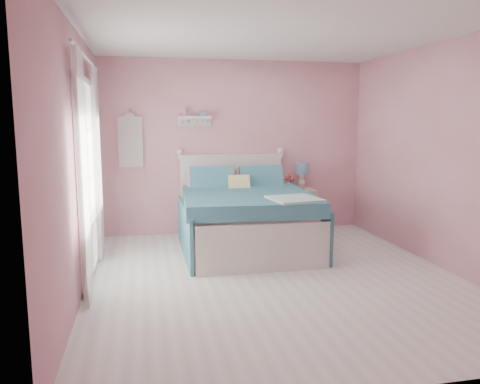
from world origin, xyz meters
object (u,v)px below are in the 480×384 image
object	(u,v)px
nightstand	(299,210)
vase	(290,184)
table_lamp	(302,170)
teacup	(301,188)
bed	(245,219)

from	to	relation	value
nightstand	vase	size ratio (longest dim) A/B	4.79
table_lamp	teacup	distance (m)	0.35
bed	teacup	xyz separation A→B (m)	(1.01, 0.65, 0.30)
table_lamp	teacup	xyz separation A→B (m)	(-0.09, -0.23, -0.24)
vase	teacup	xyz separation A→B (m)	(0.12, -0.19, -0.03)
table_lamp	vase	bearing A→B (deg)	-169.08
table_lamp	vase	distance (m)	0.30
bed	vase	bearing A→B (deg)	47.04
bed	teacup	world-z (taller)	bed
teacup	nightstand	bearing A→B (deg)	83.38
nightstand	teacup	bearing A→B (deg)	-96.62
table_lamp	nightstand	bearing A→B (deg)	-129.83
bed	vase	size ratio (longest dim) A/B	15.36
bed	vase	xyz separation A→B (m)	(0.89, 0.84, 0.32)
bed	vase	distance (m)	1.27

